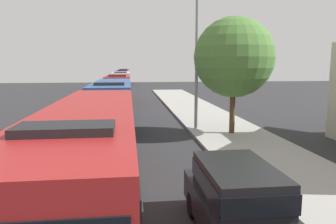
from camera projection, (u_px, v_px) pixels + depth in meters
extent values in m
cube|color=maroon|center=(91.00, 151.00, 9.54)|extent=(2.50, 12.11, 2.70)
cube|color=black|center=(134.00, 139.00, 9.64)|extent=(0.04, 11.14, 1.00)
cube|color=black|center=(47.00, 141.00, 9.34)|extent=(0.04, 11.14, 1.00)
cube|color=black|center=(135.00, 175.00, 9.82)|extent=(0.03, 11.50, 0.36)
cube|color=black|center=(65.00, 129.00, 5.77)|extent=(1.75, 0.90, 0.16)
cylinder|color=black|center=(129.00, 157.00, 13.12)|extent=(0.28, 1.00, 1.00)
cylinder|color=black|center=(74.00, 159.00, 12.86)|extent=(0.28, 1.00, 1.00)
cube|color=#284C8C|center=(113.00, 101.00, 22.32)|extent=(2.50, 10.95, 2.70)
cube|color=black|center=(131.00, 96.00, 22.42)|extent=(0.04, 10.07, 1.00)
cube|color=black|center=(94.00, 97.00, 22.11)|extent=(0.04, 10.07, 1.00)
cube|color=black|center=(107.00, 108.00, 16.88)|extent=(2.30, 0.04, 1.20)
cube|color=black|center=(131.00, 112.00, 22.59)|extent=(0.03, 10.40, 0.36)
cube|color=black|center=(109.00, 84.00, 18.88)|extent=(1.75, 0.90, 0.16)
cylinder|color=black|center=(129.00, 127.00, 19.30)|extent=(0.28, 1.00, 1.00)
cylinder|color=black|center=(92.00, 128.00, 19.03)|extent=(0.28, 1.00, 1.00)
cylinder|color=black|center=(129.00, 112.00, 25.58)|extent=(0.28, 1.00, 1.00)
cylinder|color=black|center=(101.00, 112.00, 25.32)|extent=(0.28, 1.00, 1.00)
cube|color=maroon|center=(119.00, 88.00, 35.34)|extent=(2.50, 11.04, 2.70)
cube|color=black|center=(130.00, 84.00, 35.44)|extent=(0.04, 10.15, 1.00)
cube|color=black|center=(107.00, 85.00, 35.13)|extent=(0.04, 10.15, 1.00)
cube|color=black|center=(117.00, 89.00, 29.86)|extent=(2.30, 0.04, 1.20)
cube|color=black|center=(130.00, 95.00, 35.61)|extent=(0.03, 10.48, 0.36)
cube|color=black|center=(117.00, 76.00, 31.87)|extent=(1.75, 0.90, 0.16)
cylinder|color=black|center=(129.00, 102.00, 32.29)|extent=(0.28, 1.00, 1.00)
cylinder|color=black|center=(107.00, 102.00, 32.03)|extent=(0.28, 1.00, 1.00)
cylinder|color=black|center=(129.00, 96.00, 38.63)|extent=(0.28, 1.00, 1.00)
cylinder|color=black|center=(110.00, 96.00, 38.36)|extent=(0.28, 1.00, 1.00)
cube|color=silver|center=(121.00, 81.00, 48.28)|extent=(2.50, 11.57, 2.70)
cube|color=black|center=(130.00, 79.00, 48.38)|extent=(0.04, 10.64, 1.00)
cube|color=black|center=(113.00, 79.00, 48.07)|extent=(0.04, 10.64, 1.00)
cube|color=black|center=(120.00, 81.00, 42.54)|extent=(2.30, 0.04, 1.20)
cube|color=black|center=(130.00, 87.00, 48.55)|extent=(0.03, 10.99, 0.36)
cube|color=black|center=(121.00, 72.00, 44.66)|extent=(1.75, 0.90, 0.16)
cylinder|color=black|center=(129.00, 91.00, 45.07)|extent=(0.28, 1.00, 1.00)
cylinder|color=black|center=(113.00, 91.00, 44.80)|extent=(0.28, 1.00, 1.00)
cylinder|color=black|center=(129.00, 88.00, 51.71)|extent=(0.28, 1.00, 1.00)
cylinder|color=black|center=(115.00, 88.00, 51.45)|extent=(0.28, 1.00, 1.00)
cube|color=#284C8C|center=(123.00, 78.00, 61.13)|extent=(2.50, 11.90, 2.70)
cube|color=black|center=(129.00, 76.00, 61.23)|extent=(0.04, 10.95, 1.00)
cube|color=black|center=(116.00, 76.00, 60.93)|extent=(0.04, 10.95, 1.00)
cube|color=black|center=(122.00, 77.00, 55.22)|extent=(2.30, 0.04, 1.20)
cube|color=navy|center=(130.00, 82.00, 61.40)|extent=(0.03, 11.31, 0.36)
cube|color=black|center=(122.00, 70.00, 57.41)|extent=(1.75, 0.90, 0.16)
cylinder|color=black|center=(129.00, 85.00, 57.82)|extent=(0.28, 1.00, 1.00)
cylinder|color=black|center=(116.00, 85.00, 57.55)|extent=(0.28, 1.00, 1.00)
cylinder|color=black|center=(129.00, 83.00, 64.65)|extent=(0.28, 1.00, 1.00)
cylinder|color=black|center=(118.00, 83.00, 64.39)|extent=(0.28, 1.00, 1.00)
cube|color=maroon|center=(124.00, 75.00, 74.62)|extent=(2.50, 11.81, 2.70)
cube|color=black|center=(129.00, 74.00, 74.72)|extent=(0.04, 10.87, 1.00)
cube|color=black|center=(118.00, 74.00, 74.42)|extent=(0.04, 10.87, 1.00)
cube|color=black|center=(123.00, 75.00, 68.76)|extent=(2.30, 0.04, 1.20)
cube|color=black|center=(129.00, 79.00, 74.90)|extent=(0.03, 11.22, 0.36)
cube|color=black|center=(124.00, 69.00, 70.93)|extent=(1.75, 0.90, 0.16)
cylinder|color=black|center=(129.00, 81.00, 71.34)|extent=(0.28, 1.00, 1.00)
cylinder|color=black|center=(119.00, 81.00, 71.08)|extent=(0.28, 1.00, 1.00)
cylinder|color=black|center=(129.00, 80.00, 78.12)|extent=(0.28, 1.00, 1.00)
cylinder|color=black|center=(120.00, 80.00, 77.86)|extent=(0.28, 1.00, 1.00)
cube|color=black|center=(239.00, 216.00, 7.62)|extent=(1.84, 4.74, 0.80)
cube|color=black|center=(238.00, 182.00, 7.65)|extent=(1.62, 2.75, 0.80)
cube|color=black|center=(238.00, 182.00, 7.65)|extent=(1.66, 2.84, 0.44)
cylinder|color=black|center=(193.00, 205.00, 9.02)|extent=(0.22, 0.70, 0.70)
cylinder|color=black|center=(249.00, 202.00, 9.22)|extent=(0.22, 0.70, 0.70)
cylinder|color=gray|center=(197.00, 60.00, 20.07)|extent=(0.20, 0.20, 8.78)
cylinder|color=#4C3823|center=(232.00, 111.00, 19.23)|extent=(0.32, 0.32, 2.64)
sphere|color=#4C7A38|center=(234.00, 57.00, 18.76)|extent=(4.71, 4.71, 4.71)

